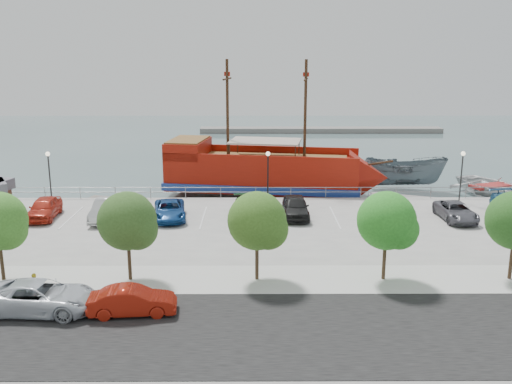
{
  "coord_description": "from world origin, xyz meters",
  "views": [
    {
      "loc": [
        -1.17,
        -39.42,
        12.35
      ],
      "look_at": [
        -1.0,
        2.0,
        2.0
      ],
      "focal_mm": 40.0,
      "sensor_mm": 36.0,
      "label": 1
    }
  ],
  "objects": [
    {
      "name": "ground",
      "position": [
        0.0,
        0.0,
        -1.0
      ],
      "size": [
        160.0,
        160.0,
        0.0
      ],
      "primitive_type": "plane",
      "color": "#3E5557"
    },
    {
      "name": "pirate_ship",
      "position": [
        1.16,
        12.48,
        1.2
      ],
      "size": [
        21.07,
        8.85,
        13.11
      ],
      "rotation": [
        0.0,
        0.0,
        -0.17
      ],
      "color": "#931408",
      "rests_on": "ground"
    },
    {
      "name": "seawall_railing",
      "position": [
        0.0,
        7.8,
        0.53
      ],
      "size": [
        50.0,
        0.06,
        1.0
      ],
      "color": "gray",
      "rests_on": "land_slab"
    },
    {
      "name": "tree_d",
      "position": [
        -0.85,
        -10.07,
        3.3
      ],
      "size": [
        3.3,
        3.2,
        5.0
      ],
      "color": "#473321",
      "rests_on": "sidewalk"
    },
    {
      "name": "street_van",
      "position": [
        -11.51,
        -13.96,
        0.78
      ],
      "size": [
        5.73,
        2.9,
        1.55
      ],
      "primitive_type": "imported",
      "rotation": [
        0.0,
        0.0,
        1.51
      ],
      "color": "silver",
      "rests_on": "street"
    },
    {
      "name": "speedboat",
      "position": [
        20.91,
        11.85,
        -0.21
      ],
      "size": [
        7.7,
        9.03,
        1.58
      ],
      "primitive_type": "imported",
      "rotation": [
        0.0,
        0.0,
        0.34
      ],
      "color": "silver",
      "rests_on": "ground"
    },
    {
      "name": "dock_mid",
      "position": [
        9.28,
        9.2,
        -0.81
      ],
      "size": [
        6.87,
        2.96,
        0.38
      ],
      "primitive_type": "cube",
      "rotation": [
        0.0,
        0.0,
        0.16
      ],
      "color": "gray",
      "rests_on": "ground"
    },
    {
      "name": "lamp_post_left",
      "position": [
        -18.0,
        6.5,
        2.94
      ],
      "size": [
        0.36,
        0.36,
        4.28
      ],
      "color": "black",
      "rests_on": "land_slab"
    },
    {
      "name": "lamp_post_right",
      "position": [
        16.0,
        6.5,
        2.94
      ],
      "size": [
        0.36,
        0.36,
        4.28
      ],
      "color": "black",
      "rests_on": "land_slab"
    },
    {
      "name": "parked_car_g",
      "position": [
        13.92,
        1.35,
        0.66
      ],
      "size": [
        2.36,
        4.84,
        1.32
      ],
      "primitive_type": "imported",
      "rotation": [
        0.0,
        0.0,
        0.04
      ],
      "color": "#55555D",
      "rests_on": "land_slab"
    },
    {
      "name": "parked_car_b",
      "position": [
        -12.17,
        1.48,
        0.78
      ],
      "size": [
        1.68,
        4.75,
        1.56
      ],
      "primitive_type": "imported",
      "rotation": [
        0.0,
        0.0,
        -0.01
      ],
      "color": "#B8B8B8",
      "rests_on": "land_slab"
    },
    {
      "name": "tree_e",
      "position": [
        6.15,
        -10.07,
        3.3
      ],
      "size": [
        3.3,
        3.2,
        5.0
      ],
      "color": "#473321",
      "rests_on": "sidewalk"
    },
    {
      "name": "sidewalk",
      "position": [
        0.0,
        -10.0,
        0.01
      ],
      "size": [
        100.0,
        4.0,
        0.05
      ],
      "primitive_type": "cube",
      "color": "silver",
      "rests_on": "land_slab"
    },
    {
      "name": "far_shore",
      "position": [
        10.0,
        55.0,
        -0.6
      ],
      "size": [
        40.0,
        3.0,
        0.8
      ],
      "primitive_type": "cube",
      "color": "slate",
      "rests_on": "ground"
    },
    {
      "name": "street_sedan",
      "position": [
        -6.98,
        -14.24,
        0.69
      ],
      "size": [
        4.3,
        1.85,
        1.38
      ],
      "primitive_type": "imported",
      "rotation": [
        0.0,
        0.0,
        1.67
      ],
      "color": "#9A1B0D",
      "rests_on": "street"
    },
    {
      "name": "fire_hydrant",
      "position": [
        -12.99,
        -10.8,
        0.38
      ],
      "size": [
        0.25,
        0.25,
        0.71
      ],
      "rotation": [
        0.0,
        0.0,
        0.15
      ],
      "color": "gold",
      "rests_on": "sidewalk"
    },
    {
      "name": "parked_car_d",
      "position": [
        -1.47,
        1.52,
        0.74
      ],
      "size": [
        2.88,
        5.4,
        1.49
      ],
      "primitive_type": "imported",
      "rotation": [
        0.0,
        0.0,
        0.16
      ],
      "color": "#26532E",
      "rests_on": "land_slab"
    },
    {
      "name": "tree_c",
      "position": [
        -7.85,
        -10.07,
        3.3
      ],
      "size": [
        3.3,
        3.2,
        5.0
      ],
      "color": "#473321",
      "rests_on": "sidewalk"
    },
    {
      "name": "parked_car_c",
      "position": [
        -7.49,
        1.7,
        0.69
      ],
      "size": [
        2.98,
        5.23,
        1.37
      ],
      "primitive_type": "imported",
      "rotation": [
        0.0,
        0.0,
        0.15
      ],
      "color": "navy",
      "rests_on": "land_slab"
    },
    {
      "name": "street",
      "position": [
        0.0,
        -16.0,
        0.01
      ],
      "size": [
        100.0,
        8.0,
        0.04
      ],
      "primitive_type": "cube",
      "color": "black",
      "rests_on": "land_slab"
    },
    {
      "name": "dock_east",
      "position": [
        14.79,
        9.2,
        -0.78
      ],
      "size": [
        7.96,
        4.85,
        0.44
      ],
      "primitive_type": "cube",
      "rotation": [
        0.0,
        0.0,
        -0.37
      ],
      "color": "gray",
      "rests_on": "ground"
    },
    {
      "name": "parked_car_f",
      "position": [
        8.76,
        2.3,
        0.83
      ],
      "size": [
        2.08,
        5.15,
        1.66
      ],
      "primitive_type": "imported",
      "rotation": [
        0.0,
        0.0,
        -0.06
      ],
      "color": "silver",
      "rests_on": "land_slab"
    },
    {
      "name": "parked_car_e",
      "position": [
        1.99,
        2.14,
        0.82
      ],
      "size": [
        1.94,
        4.8,
        1.64
      ],
      "primitive_type": "imported",
      "rotation": [
        0.0,
        0.0,
        0.0
      ],
      "color": "black",
      "rests_on": "land_slab"
    },
    {
      "name": "patrol_boat",
      "position": [
        13.58,
        14.86,
        0.53
      ],
      "size": [
        8.36,
        4.54,
        3.06
      ],
      "primitive_type": "imported",
      "rotation": [
        0.0,
        0.0,
        1.36
      ],
      "color": "slate",
      "rests_on": "ground"
    },
    {
      "name": "lamp_post_mid",
      "position": [
        0.0,
        6.5,
        2.94
      ],
      "size": [
        0.36,
        0.36,
        4.28
      ],
      "color": "black",
      "rests_on": "land_slab"
    },
    {
      "name": "dock_west",
      "position": [
        -12.66,
        9.2,
        -0.79
      ],
      "size": [
        7.53,
        4.15,
        0.41
      ],
      "primitive_type": "cube",
      "rotation": [
        0.0,
        0.0,
        -0.31
      ],
      "color": "#68615A",
      "rests_on": "ground"
    },
    {
      "name": "parked_car_a",
      "position": [
        -16.96,
        1.93,
        0.79
      ],
      "size": [
        2.15,
        4.75,
        1.58
      ],
      "primitive_type": "imported",
      "rotation": [
        0.0,
        0.0,
        0.06
      ],
      "color": "red",
      "rests_on": "land_slab"
    }
  ]
}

